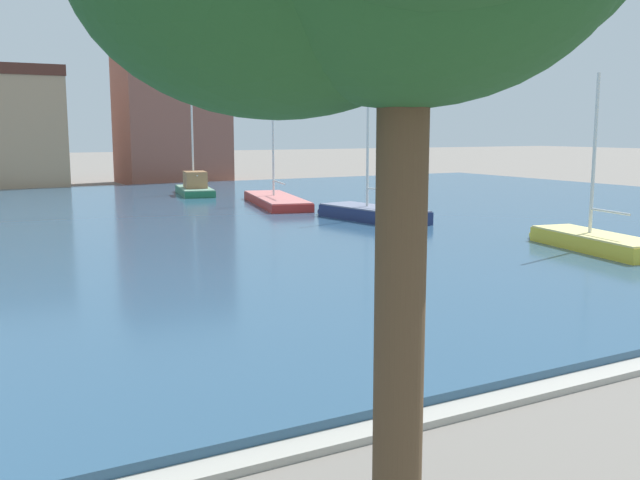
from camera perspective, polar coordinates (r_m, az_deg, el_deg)
name	(u,v)px	position (r m, az deg, el deg)	size (l,w,h in m)	color
harbor_water	(87,229)	(32.70, -18.06, 0.82)	(80.83, 46.67, 0.27)	#2D5170
quay_edge_coping	(410,422)	(11.16, 7.17, -14.21)	(80.83, 0.50, 0.12)	#ADA89E
sailboat_yellow	(586,243)	(27.01, 20.48, -0.24)	(2.75, 6.38, 6.35)	gold
sailboat_navy	(365,215)	(33.61, 3.59, 1.99)	(2.78, 6.83, 6.09)	navy
sailboat_green	(194,189)	(47.56, -10.04, 4.01)	(3.08, 6.62, 7.45)	#236B42
sailboat_red	(273,201)	(40.92, -3.78, 3.09)	(4.36, 9.99, 5.72)	red
townhouse_wide_warehouse	(19,128)	(58.97, -22.89, 8.21)	(5.91, 7.67, 9.08)	tan
townhouse_narrow_midrow	(172,108)	(62.42, -11.76, 10.24)	(8.85, 6.23, 12.42)	#8E5142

